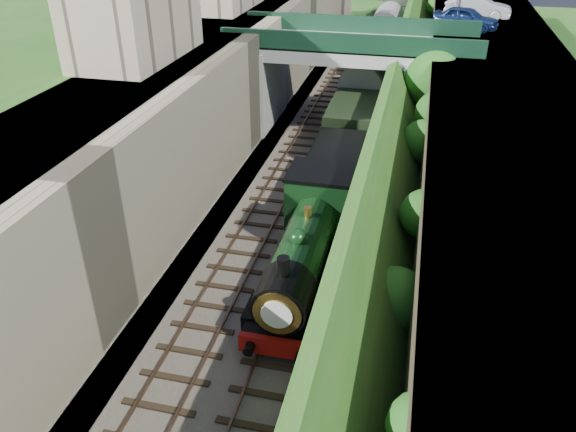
{
  "coord_description": "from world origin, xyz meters",
  "views": [
    {
      "loc": [
        4.92,
        -13.07,
        14.52
      ],
      "look_at": [
        0.0,
        7.66,
        2.22
      ],
      "focal_mm": 35.0,
      "sensor_mm": 36.0,
      "label": 1
    }
  ],
  "objects_px": {
    "tender": "(335,177)",
    "car_silver": "(478,7)",
    "car_blue": "(466,18)",
    "locomotive": "(306,248)",
    "road_bridge": "(359,74)",
    "tree": "(436,83)"
  },
  "relations": [
    {
      "from": "road_bridge",
      "to": "locomotive",
      "type": "distance_m",
      "value": 18.28
    },
    {
      "from": "tender",
      "to": "road_bridge",
      "type": "bearing_deg",
      "value": 91.36
    },
    {
      "from": "road_bridge",
      "to": "car_blue",
      "type": "bearing_deg",
      "value": 37.65
    },
    {
      "from": "tender",
      "to": "car_silver",
      "type": "bearing_deg",
      "value": 69.94
    },
    {
      "from": "road_bridge",
      "to": "tree",
      "type": "xyz_separation_m",
      "value": [
        4.97,
        -2.93,
        0.57
      ]
    },
    {
      "from": "car_blue",
      "to": "car_silver",
      "type": "xyz_separation_m",
      "value": [
        1.03,
        4.35,
        0.03
      ]
    },
    {
      "from": "tree",
      "to": "tender",
      "type": "distance_m",
      "value": 9.64
    },
    {
      "from": "car_silver",
      "to": "tender",
      "type": "xyz_separation_m",
      "value": [
        -7.39,
        -20.24,
        -5.42
      ]
    },
    {
      "from": "tender",
      "to": "car_blue",
      "type": "bearing_deg",
      "value": 68.17
    },
    {
      "from": "tree",
      "to": "car_silver",
      "type": "relative_size",
      "value": 1.38
    },
    {
      "from": "car_blue",
      "to": "road_bridge",
      "type": "bearing_deg",
      "value": 143.44
    },
    {
      "from": "road_bridge",
      "to": "car_silver",
      "type": "xyz_separation_m",
      "value": [
        7.65,
        9.46,
        2.96
      ]
    },
    {
      "from": "tree",
      "to": "car_blue",
      "type": "xyz_separation_m",
      "value": [
        1.65,
        8.04,
        2.36
      ]
    },
    {
      "from": "road_bridge",
      "to": "car_silver",
      "type": "height_order",
      "value": "car_silver"
    },
    {
      "from": "tree",
      "to": "locomotive",
      "type": "bearing_deg",
      "value": -107.22
    },
    {
      "from": "car_blue",
      "to": "locomotive",
      "type": "relative_size",
      "value": 0.44
    },
    {
      "from": "road_bridge",
      "to": "car_blue",
      "type": "distance_m",
      "value": 8.86
    },
    {
      "from": "car_blue",
      "to": "locomotive",
      "type": "distance_m",
      "value": 24.64
    },
    {
      "from": "road_bridge",
      "to": "locomotive",
      "type": "relative_size",
      "value": 1.56
    },
    {
      "from": "road_bridge",
      "to": "car_silver",
      "type": "bearing_deg",
      "value": 51.05
    },
    {
      "from": "road_bridge",
      "to": "tender",
      "type": "height_order",
      "value": "road_bridge"
    },
    {
      "from": "tree",
      "to": "road_bridge",
      "type": "bearing_deg",
      "value": 149.44
    }
  ]
}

